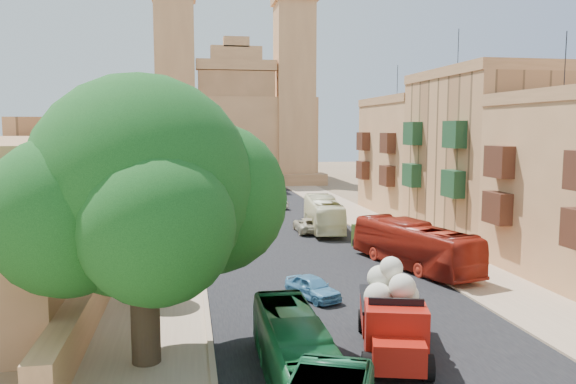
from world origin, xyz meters
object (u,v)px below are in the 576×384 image
object	(u,v)px
street_tree_d	(169,174)
pedestrian_c	(426,242)
car_white_a	(232,237)
car_cream	(308,225)
street_tree_a	(146,246)
ficus_tree	(144,195)
car_blue_a	(313,287)
red_truck	(392,314)
bus_cream_east	(323,214)
church	(234,125)
olive_pickup	(374,240)
street_tree_c	(165,190)
bus_green_north	(295,353)
car_white_b	(277,202)
car_blue_b	(239,189)
car_dkblue	(215,202)
bus_red_east	(414,245)
street_tree_b	(158,206)

from	to	relation	value
street_tree_d	pedestrian_c	xyz separation A→B (m)	(18.97, -28.27, -2.90)
car_white_a	car_cream	world-z (taller)	car_white_a
street_tree_a	pedestrian_c	bearing A→B (deg)	22.18
ficus_tree	car_blue_a	world-z (taller)	ficus_tree
red_truck	bus_cream_east	size ratio (longest dim) A/B	0.65
church	ficus_tree	world-z (taller)	church
street_tree_a	car_white_a	xyz separation A→B (m)	(5.42, 13.20, -2.23)
olive_pickup	street_tree_c	bearing A→B (deg)	137.27
bus_cream_east	car_blue_a	world-z (taller)	bus_cream_east
bus_green_north	car_white_b	size ratio (longest dim) A/B	2.10
street_tree_c	street_tree_a	bearing A→B (deg)	-90.00
church	street_tree_a	distance (m)	67.68
car_blue_b	pedestrian_c	distance (m)	42.34
street_tree_c	bus_cream_east	bearing A→B (deg)	-21.34
street_tree_c	car_dkblue	xyz separation A→B (m)	(5.18, 10.57, -2.62)
ficus_tree	street_tree_a	world-z (taller)	ficus_tree
bus_red_east	car_dkblue	xyz separation A→B (m)	(-11.32, 30.45, -0.84)
car_white_b	pedestrian_c	xyz separation A→B (m)	(6.90, -25.16, 0.16)
bus_red_east	pedestrian_c	bearing A→B (deg)	-138.79
olive_pickup	car_white_b	world-z (taller)	olive_pickup
church	red_truck	size ratio (longest dim) A/B	5.35
car_white_a	pedestrian_c	world-z (taller)	pedestrian_c
bus_green_north	car_blue_a	size ratio (longest dim) A/B	2.39
car_white_b	bus_red_east	bearing A→B (deg)	88.84
street_tree_b	bus_green_north	bearing A→B (deg)	-75.86
olive_pickup	car_blue_b	size ratio (longest dim) A/B	1.29
street_tree_d	bus_green_north	xyz separation A→B (m)	(5.80, -47.00, -2.55)
car_white_a	street_tree_b	bearing A→B (deg)	-172.53
bus_cream_east	car_blue_a	distance (m)	20.44
car_dkblue	olive_pickup	bearing A→B (deg)	-85.18
street_tree_a	car_dkblue	xyz separation A→B (m)	(5.18, 34.57, -2.25)
street_tree_a	car_white_a	world-z (taller)	street_tree_a
car_blue_b	bus_red_east	bearing A→B (deg)	-81.38
street_tree_b	street_tree_d	xyz separation A→B (m)	(-0.00, 24.00, 0.39)
street_tree_c	car_blue_a	xyz separation A→B (m)	(8.63, -25.17, -2.66)
church	car_white_b	size ratio (longest dim) A/B	8.72
street_tree_a	street_tree_b	distance (m)	12.01
ficus_tree	street_tree_b	xyz separation A→B (m)	(-0.60, 19.99, -3.17)
street_tree_d	red_truck	bearing A→B (deg)	-77.22
street_tree_b	car_blue_b	world-z (taller)	street_tree_b
car_blue_b	car_white_b	bearing A→B (deg)	-80.47
ficus_tree	car_dkblue	size ratio (longest dim) A/B	2.43
church	street_tree_d	bearing A→B (deg)	-108.09
ficus_tree	bus_cream_east	world-z (taller)	ficus_tree
car_dkblue	church	bearing A→B (deg)	63.54
red_truck	car_blue_b	distance (m)	57.80
pedestrian_c	street_tree_b	bearing A→B (deg)	-97.72
car_white_b	street_tree_c	bearing A→B (deg)	26.46
bus_cream_east	car_dkblue	distance (m)	18.32
bus_green_north	car_white_a	bearing A→B (deg)	91.52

